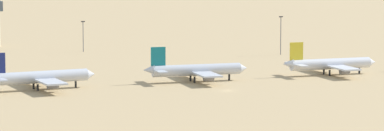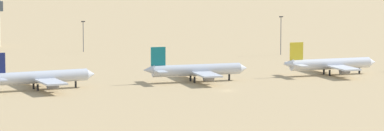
{
  "view_description": "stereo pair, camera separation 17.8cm",
  "coord_description": "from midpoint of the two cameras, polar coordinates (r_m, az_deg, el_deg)",
  "views": [
    {
      "loc": [
        -147.42,
        -306.8,
        48.73
      ],
      "look_at": [
        -1.94,
        25.19,
        6.0
      ],
      "focal_mm": 94.81,
      "sensor_mm": 36.0,
      "label": 1
    },
    {
      "loc": [
        -147.25,
        -306.87,
        48.73
      ],
      "look_at": [
        -1.94,
        25.19,
        6.0
      ],
      "focal_mm": 94.81,
      "sensor_mm": 36.0,
      "label": 2
    }
  ],
  "objects": [
    {
      "name": "parked_jet_teal_2",
      "position": [
        365.77,
        0.19,
        -0.26
      ],
      "size": [
        39.51,
        33.45,
        13.05
      ],
      "rotation": [
        0.0,
        0.0,
        -0.11
      ],
      "color": "silver",
      "rests_on": "ground"
    },
    {
      "name": "light_pole_west",
      "position": [
        472.19,
        -6.16,
        1.78
      ],
      "size": [
        1.8,
        0.5,
        14.35
      ],
      "color": "#59595E",
      "rests_on": "ground"
    },
    {
      "name": "ground",
      "position": [
        343.85,
        1.97,
        -1.43
      ],
      "size": [
        4000.0,
        4000.0,
        0.0
      ],
      "primitive_type": "plane",
      "color": "tan"
    },
    {
      "name": "parked_jet_yellow_3",
      "position": [
        388.49,
        7.73,
        0.09
      ],
      "size": [
        39.22,
        33.08,
        12.95
      ],
      "rotation": [
        0.0,
        0.0,
        -0.08
      ],
      "color": "silver",
      "rests_on": "ground"
    },
    {
      "name": "parked_jet_navy_1",
      "position": [
        349.0,
        -8.63,
        -0.66
      ],
      "size": [
        40.21,
        33.69,
        13.31
      ],
      "rotation": [
        0.0,
        0.0,
        0.02
      ],
      "color": "silver",
      "rests_on": "ground"
    },
    {
      "name": "light_pole_mid",
      "position": [
        458.37,
        5.01,
        1.85
      ],
      "size": [
        1.8,
        0.5,
        17.45
      ],
      "color": "#59595E",
      "rests_on": "ground"
    }
  ]
}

